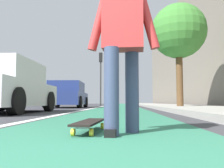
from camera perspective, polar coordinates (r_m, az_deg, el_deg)
The scene contains 11 objects.
ground_plane at distance 10.88m, azimuth 1.57°, elevation -6.10°, with size 80.00×80.00×0.00m, color #38383D.
bike_lane_paint at distance 24.87m, azimuth 2.36°, elevation -5.18°, with size 56.00×2.33×0.00m, color #2D7256.
lane_stripe_white at distance 20.93m, azimuth -1.37°, elevation -5.31°, with size 52.00×0.16×0.01m, color silver.
sidewalk_curb at distance 19.10m, azimuth 11.93°, elevation -5.10°, with size 52.00×3.20×0.13m, color #9E9B93.
building_facade at distance 24.05m, azimuth 16.99°, elevation 6.94°, with size 40.00×1.20×9.98m, color slate.
skateboard at distance 2.45m, azimuth -5.52°, elevation -9.47°, with size 0.85×0.26×0.11m.
skater_person at distance 2.35m, azimuth 2.60°, elevation 11.06°, with size 0.45×0.72×1.64m.
parked_car_near at distance 7.45m, azimuth -24.36°, elevation -0.89°, with size 4.02×1.95×1.50m.
parked_car_mid at distance 13.83m, azimuth -10.85°, elevation -2.72°, with size 4.10×2.13×1.48m.
traffic_light at distance 19.91m, azimuth -2.77°, elevation 3.63°, with size 0.33×0.28×4.53m.
street_tree_mid at distance 11.63m, azimuth 15.93°, elevation 12.17°, with size 2.56×2.56×4.92m.
Camera 1 is at (-0.87, -0.27, 0.31)m, focal length 37.43 mm.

